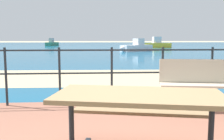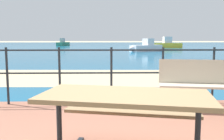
{
  "view_description": "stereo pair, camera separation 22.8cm",
  "coord_description": "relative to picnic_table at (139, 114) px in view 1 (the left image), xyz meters",
  "views": [
    {
      "loc": [
        -0.36,
        -2.42,
        1.31
      ],
      "look_at": [
        0.02,
        2.56,
        0.69
      ],
      "focal_mm": 41.04,
      "sensor_mm": 36.0,
      "label": 1
    },
    {
      "loc": [
        -0.13,
        -2.43,
        1.31
      ],
      "look_at": [
        0.02,
        2.56,
        0.69
      ],
      "focal_mm": 41.04,
      "sensor_mm": 36.0,
      "label": 2
    }
  ],
  "objects": [
    {
      "name": "park_bench",
      "position": [
        1.5,
        2.17,
        -0.05
      ],
      "size": [
        1.47,
        0.65,
        0.87
      ],
      "rotation": [
        0.0,
        0.0,
        -0.17
      ],
      "color": "#BCAD93",
      "rests_on": "patio_paving"
    },
    {
      "name": "beach_strip",
      "position": [
        -0.06,
        6.4,
        -0.62
      ],
      "size": [
        54.09,
        5.51,
        0.01
      ],
      "primitive_type": "cube",
      "rotation": [
        0.0,
        0.0,
        -0.03
      ],
      "color": "tan",
      "rests_on": "ground"
    },
    {
      "name": "railing_fence",
      "position": [
        -0.06,
        2.59,
        0.1
      ],
      "size": [
        5.94,
        0.04,
        1.09
      ],
      "color": "#1E2328",
      "rests_on": "patio_paving"
    },
    {
      "name": "boat_near",
      "position": [
        -7.69,
        44.71,
        -0.21
      ],
      "size": [
        1.93,
        4.47,
        1.36
      ],
      "rotation": [
        0.0,
        0.0,
        1.34
      ],
      "color": "#338466",
      "rests_on": "sea_water"
    },
    {
      "name": "boat_far",
      "position": [
        8.27,
        33.62,
        -0.15
      ],
      "size": [
        5.18,
        1.67,
        1.55
      ],
      "rotation": [
        0.0,
        0.0,
        3.21
      ],
      "color": "yellow",
      "rests_on": "sea_water"
    },
    {
      "name": "boat_mid",
      "position": [
        4.0,
        23.69,
        -0.2
      ],
      "size": [
        3.92,
        3.2,
        1.3
      ],
      "rotation": [
        0.0,
        0.0,
        3.78
      ],
      "color": "silver",
      "rests_on": "sea_water"
    },
    {
      "name": "picnic_table",
      "position": [
        0.0,
        0.0,
        0.0
      ],
      "size": [
        1.77,
        1.69,
        0.76
      ],
      "rotation": [
        0.0,
        0.0,
        -0.21
      ],
      "color": "#8C704C",
      "rests_on": "patio_paving"
    },
    {
      "name": "sea_water",
      "position": [
        -0.06,
        40.19,
        -0.62
      ],
      "size": [
        90.0,
        90.0,
        0.01
      ],
      "primitive_type": "cube",
      "color": "#145B84",
      "rests_on": "ground"
    }
  ]
}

